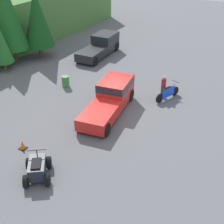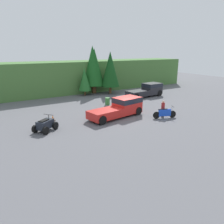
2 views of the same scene
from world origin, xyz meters
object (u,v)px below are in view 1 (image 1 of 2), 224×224
Objects in this scene: dirt_bike at (168,93)px; quad_atv at (37,169)px; rider_person at (163,86)px; traffic_cone at (23,145)px; pickup_truck_second at (101,45)px; pickup_truck_red at (111,97)px; steel_barrel at (66,81)px.

quad_atv reaches higher than dirt_bike.
rider_person is (0.15, 0.42, 0.42)m from dirt_bike.
traffic_cone is at bearing 172.39° from dirt_bike.
pickup_truck_red is at bearing -148.48° from pickup_truck_second.
dirt_bike is at bearing -101.99° from rider_person.
dirt_bike is 1.00× the size of quad_atv.
pickup_truck_red is at bearing -18.87° from traffic_cone.
steel_barrel is at bearing 19.36° from traffic_cone.
pickup_truck_red reaches higher than steel_barrel.
dirt_bike is 8.03m from steel_barrel.
quad_atv is (-7.72, -0.15, -0.46)m from pickup_truck_red.
pickup_truck_red reaches higher than dirt_bike.
steel_barrel reaches higher than traffic_cone.
quad_atv is 4.22× the size of traffic_cone.
dirt_bike reaches higher than steel_barrel.
steel_barrel is at bearing -7.11° from quad_atv.
dirt_bike is 1.38× the size of rider_person.
traffic_cone is at bearing -168.38° from pickup_truck_second.
pickup_truck_second is 3.41× the size of rider_person.
quad_atv reaches higher than steel_barrel.
dirt_bike is 0.62m from rider_person.
quad_atv is 2.70m from traffic_cone.
pickup_truck_red is at bearing 152.67° from rider_person.
traffic_cone is 0.62× the size of steel_barrel.
pickup_truck_second is 10.26m from rider_person.
quad_atv is 1.38× the size of rider_person.
pickup_truck_second is at bearing 65.27° from rider_person.
quad_atv is at bearing 175.97° from rider_person.
pickup_truck_red is 6.98× the size of steel_barrel.
pickup_truck_red reaches higher than traffic_cone.
pickup_truck_second is at bearing -15.29° from quad_atv.
pickup_truck_second is at bearing 26.01° from pickup_truck_red.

